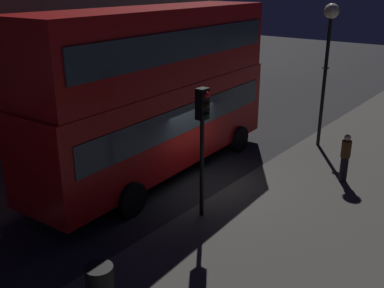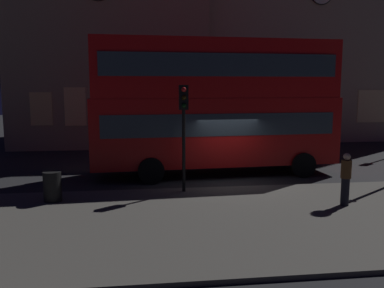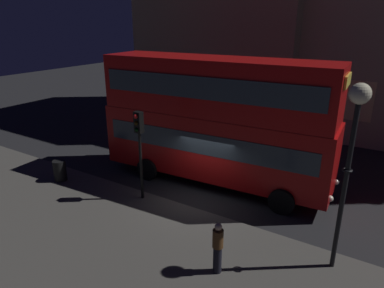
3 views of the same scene
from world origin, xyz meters
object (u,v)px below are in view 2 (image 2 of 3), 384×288
at_px(traffic_light_near_kerb, 184,115).
at_px(pedestrian, 346,178).
at_px(double_decker_bus, 215,101).
at_px(litter_bin, 52,186).

bearing_deg(traffic_light_near_kerb, pedestrian, -24.09).
height_order(traffic_light_near_kerb, pedestrian, traffic_light_near_kerb).
distance_m(traffic_light_near_kerb, pedestrian, 5.67).
height_order(double_decker_bus, litter_bin, double_decker_bus).
relative_size(double_decker_bus, litter_bin, 10.97).
bearing_deg(litter_bin, pedestrian, -10.31).
bearing_deg(double_decker_bus, litter_bin, -150.86).
bearing_deg(pedestrian, litter_bin, 12.72).
distance_m(traffic_light_near_kerb, litter_bin, 4.94).
height_order(double_decker_bus, pedestrian, double_decker_bus).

